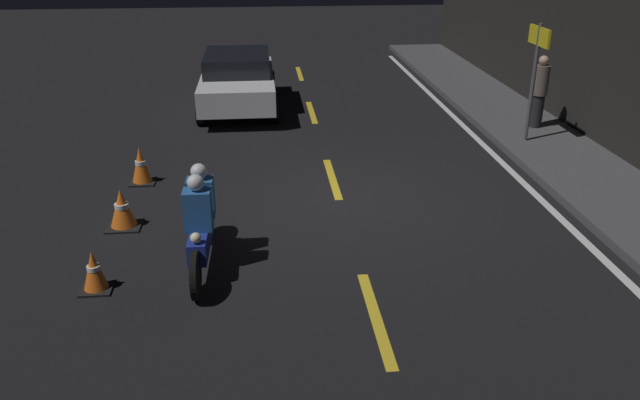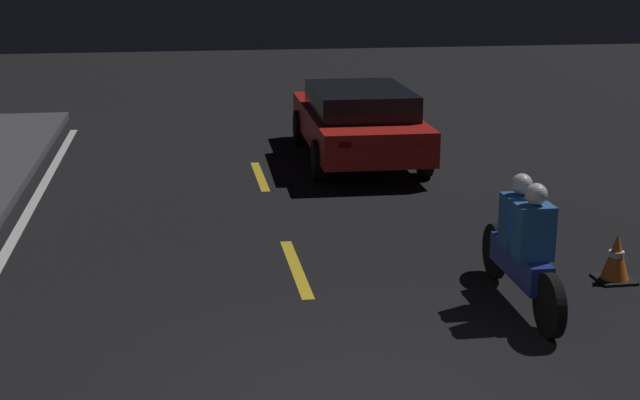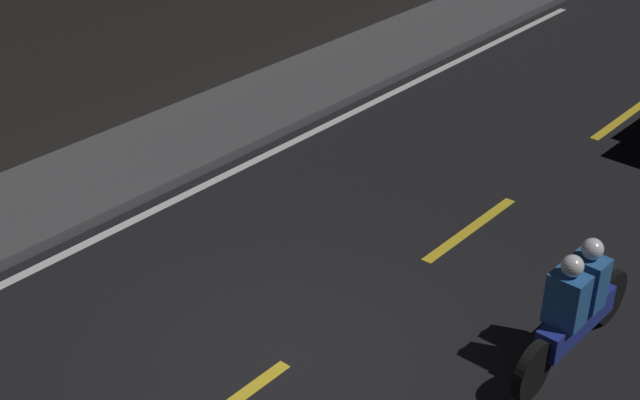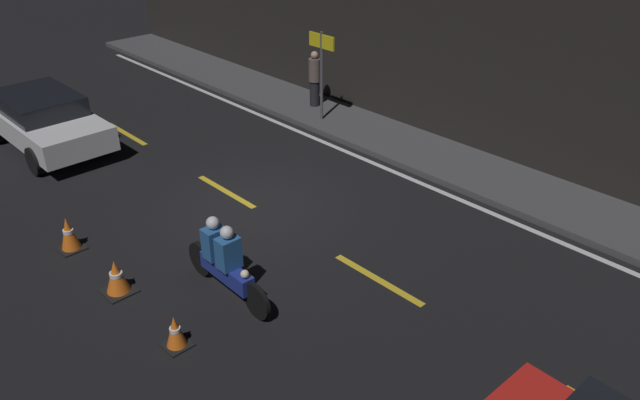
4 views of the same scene
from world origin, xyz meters
TOP-DOWN VIEW (x-y plane):
  - ground_plane at (0.00, 0.00)m, footprint 56.00×56.00m
  - raised_curb at (0.00, 4.69)m, footprint 28.00×1.99m
  - lane_dash_d at (3.50, 0.00)m, footprint 2.00×0.14m
  - lane_dash_e at (8.00, 0.00)m, footprint 2.00×0.14m
  - lane_solid_kerb at (0.00, 3.44)m, footprint 25.20×0.14m
  - motorcycle at (1.97, -2.14)m, footprint 2.25×0.37m

SIDE VIEW (x-z plane):
  - ground_plane at x=0.00m, z-range 0.00..0.00m
  - lane_solid_kerb at x=0.00m, z-range 0.00..0.01m
  - lane_dash_d at x=3.50m, z-range 0.00..0.01m
  - lane_dash_e at x=8.00m, z-range 0.00..0.01m
  - raised_curb at x=0.00m, z-range 0.00..0.15m
  - motorcycle at x=1.97m, z-range -0.04..1.34m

